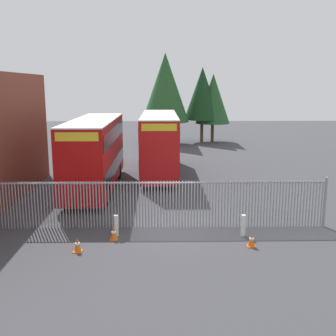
# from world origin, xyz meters

# --- Properties ---
(ground_plane) EXTENTS (100.00, 100.00, 0.00)m
(ground_plane) POSITION_xyz_m (0.00, 8.00, 0.00)
(ground_plane) COLOR #3D3D42
(palisade_fence) EXTENTS (15.56, 0.14, 2.35)m
(palisade_fence) POSITION_xyz_m (-0.54, 0.00, 1.18)
(palisade_fence) COLOR gray
(palisade_fence) RESTS_ON ground
(double_decker_bus_near_gate) EXTENTS (2.54, 10.81, 4.42)m
(double_decker_bus_near_gate) POSITION_xyz_m (-4.50, 7.28, 2.42)
(double_decker_bus_near_gate) COLOR #B70C0C
(double_decker_bus_near_gate) RESTS_ON ground
(double_decker_bus_behind_fence_left) EXTENTS (2.54, 10.81, 4.42)m
(double_decker_bus_behind_fence_left) POSITION_xyz_m (-0.48, 11.78, 2.42)
(double_decker_bus_behind_fence_left) COLOR red
(double_decker_bus_behind_fence_left) RESTS_ON ground
(bollard_near_left) EXTENTS (0.20, 0.20, 0.95)m
(bollard_near_left) POSITION_xyz_m (-2.36, -1.06, 0.47)
(bollard_near_left) COLOR silver
(bollard_near_left) RESTS_ON ground
(bollard_center_front) EXTENTS (0.20, 0.20, 0.95)m
(bollard_center_front) POSITION_xyz_m (3.18, -1.15, 0.47)
(bollard_center_front) COLOR silver
(bollard_center_front) RESTS_ON ground
(traffic_cone_by_gate) EXTENTS (0.34, 0.34, 0.59)m
(traffic_cone_by_gate) POSITION_xyz_m (-3.70, -2.77, 0.29)
(traffic_cone_by_gate) COLOR orange
(traffic_cone_by_gate) RESTS_ON ground
(traffic_cone_mid_forecourt) EXTENTS (0.34, 0.34, 0.59)m
(traffic_cone_mid_forecourt) POSITION_xyz_m (-2.41, -1.52, 0.29)
(traffic_cone_mid_forecourt) COLOR orange
(traffic_cone_mid_forecourt) RESTS_ON ground
(traffic_cone_near_kerb) EXTENTS (0.34, 0.34, 0.59)m
(traffic_cone_near_kerb) POSITION_xyz_m (3.28, -2.38, 0.29)
(traffic_cone_near_kerb) COLOR orange
(traffic_cone_near_kerb) RESTS_ON ground
(tree_tall_back) EXTENTS (5.25, 5.25, 10.00)m
(tree_tall_back) POSITION_xyz_m (0.16, 27.73, 6.24)
(tree_tall_back) COLOR #4C3823
(tree_tall_back) RESTS_ON ground
(tree_short_side) EXTENTS (3.95, 3.95, 7.79)m
(tree_short_side) POSITION_xyz_m (5.68, 29.43, 4.96)
(tree_short_side) COLOR #4C3823
(tree_short_side) RESTS_ON ground
(tree_mid_row) EXTENTS (4.15, 4.15, 8.53)m
(tree_mid_row) POSITION_xyz_m (4.42, 29.30, 5.55)
(tree_mid_row) COLOR #4C3823
(tree_mid_row) RESTS_ON ground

